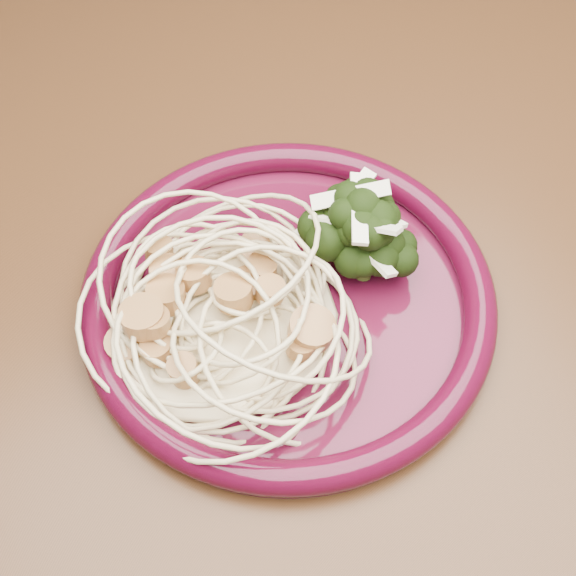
# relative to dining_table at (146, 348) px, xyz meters

# --- Properties ---
(dining_table) EXTENTS (1.20, 0.80, 0.75)m
(dining_table) POSITION_rel_dining_table_xyz_m (0.00, 0.00, 0.00)
(dining_table) COLOR #472814
(dining_table) RESTS_ON ground
(dinner_plate) EXTENTS (0.28, 0.28, 0.02)m
(dinner_plate) POSITION_rel_dining_table_xyz_m (0.08, -0.07, 0.11)
(dinner_plate) COLOR #440B1F
(dinner_plate) RESTS_ON dining_table
(spaghetti_pile) EXTENTS (0.15, 0.14, 0.03)m
(spaghetti_pile) POSITION_rel_dining_table_xyz_m (0.04, -0.08, 0.12)
(spaghetti_pile) COLOR beige
(spaghetti_pile) RESTS_ON dinner_plate
(scallop_cluster) EXTENTS (0.14, 0.14, 0.04)m
(scallop_cluster) POSITION_rel_dining_table_xyz_m (0.04, -0.08, 0.16)
(scallop_cluster) COLOR #B58249
(scallop_cluster) RESTS_ON spaghetti_pile
(broccoli_pile) EXTENTS (0.09, 0.14, 0.05)m
(broccoli_pile) POSITION_rel_dining_table_xyz_m (0.14, -0.07, 0.13)
(broccoli_pile) COLOR black
(broccoli_pile) RESTS_ON dinner_plate
(onion_garnish) EXTENTS (0.07, 0.09, 0.05)m
(onion_garnish) POSITION_rel_dining_table_xyz_m (0.14, -0.07, 0.16)
(onion_garnish) COLOR white
(onion_garnish) RESTS_ON broccoli_pile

